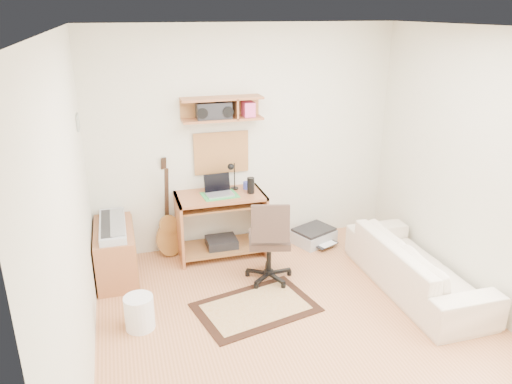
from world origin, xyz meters
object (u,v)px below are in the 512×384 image
object	(u,v)px
desk	(221,225)
cabinet	(115,252)
sofa	(417,257)
task_chair	(269,240)
printer	(314,236)

from	to	relation	value
desk	cabinet	size ratio (longest dim) A/B	1.11
cabinet	sofa	world-z (taller)	sofa
task_chair	printer	xyz separation A→B (m)	(0.80, 0.70, -0.39)
cabinet	sofa	bearing A→B (deg)	-20.92
cabinet	desk	bearing A→B (deg)	8.29
desk	sofa	bearing A→B (deg)	-36.61
cabinet	printer	size ratio (longest dim) A/B	1.89
cabinet	printer	distance (m)	2.38
desk	cabinet	distance (m)	1.22
printer	desk	bearing A→B (deg)	155.63
cabinet	sofa	xyz separation A→B (m)	(2.96, -1.13, 0.08)
task_chair	cabinet	bearing A→B (deg)	175.15
desk	printer	world-z (taller)	desk
desk	task_chair	xyz separation A→B (m)	(0.36, -0.72, 0.10)
task_chair	cabinet	size ratio (longest dim) A/B	1.05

